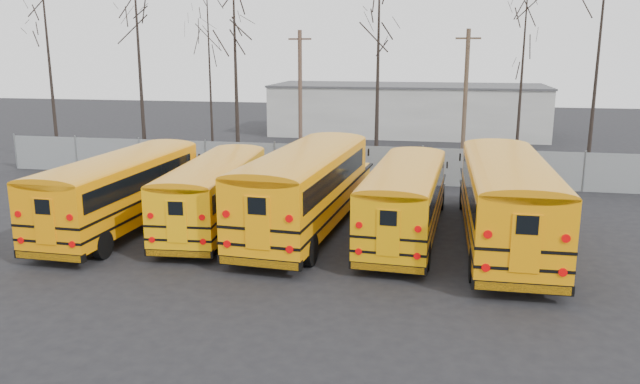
% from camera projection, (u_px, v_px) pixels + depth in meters
% --- Properties ---
extents(ground, '(120.00, 120.00, 0.00)m').
position_uv_depth(ground, '(295.00, 251.00, 22.15)').
color(ground, black).
rests_on(ground, ground).
extents(fence, '(40.00, 0.04, 2.00)m').
position_uv_depth(fence, '(347.00, 164.00, 33.40)').
color(fence, gray).
rests_on(fence, ground).
extents(distant_building, '(22.00, 8.00, 4.00)m').
position_uv_depth(distant_building, '(407.00, 110.00, 51.91)').
color(distant_building, beige).
rests_on(distant_building, ground).
extents(bus_a, '(2.80, 11.00, 3.06)m').
position_uv_depth(bus_a, '(123.00, 185.00, 24.51)').
color(bus_a, black).
rests_on(bus_a, ground).
extents(bus_b, '(3.07, 10.28, 2.84)m').
position_uv_depth(bus_b, '(215.00, 188.00, 24.66)').
color(bus_b, black).
rests_on(bus_b, ground).
extents(bus_c, '(3.63, 12.21, 3.37)m').
position_uv_depth(bus_c, '(307.00, 182.00, 24.16)').
color(bus_c, black).
rests_on(bus_c, ground).
extents(bus_d, '(2.94, 10.59, 2.93)m').
position_uv_depth(bus_d, '(406.00, 194.00, 23.30)').
color(bus_d, black).
rests_on(bus_d, ground).
extents(bus_e, '(2.89, 12.05, 3.36)m').
position_uv_depth(bus_e, '(506.00, 194.00, 22.22)').
color(bus_e, black).
rests_on(bus_e, ground).
extents(utility_pole_left, '(1.45, 0.25, 8.14)m').
position_uv_depth(utility_pole_left, '(300.00, 95.00, 38.98)').
color(utility_pole_left, brown).
rests_on(utility_pole_left, ground).
extents(utility_pole_right, '(1.45, 0.25, 8.14)m').
position_uv_depth(utility_pole_right, '(465.00, 98.00, 36.57)').
color(utility_pole_right, brown).
rests_on(utility_pole_right, ground).
extents(tree_0, '(0.26, 0.26, 11.94)m').
position_uv_depth(tree_0, '(50.00, 66.00, 37.52)').
color(tree_0, black).
rests_on(tree_0, ground).
extents(tree_1, '(0.26, 0.26, 12.69)m').
position_uv_depth(tree_1, '(139.00, 59.00, 40.29)').
color(tree_1, black).
rests_on(tree_1, ground).
extents(tree_2, '(0.26, 0.26, 10.69)m').
position_uv_depth(tree_2, '(210.00, 75.00, 39.92)').
color(tree_2, black).
rests_on(tree_2, ground).
extents(tree_3, '(0.26, 0.26, 10.83)m').
position_uv_depth(tree_3, '(236.00, 77.00, 35.58)').
color(tree_3, black).
rests_on(tree_3, ground).
extents(tree_4, '(0.26, 0.26, 11.25)m').
position_uv_depth(tree_4, '(378.00, 73.00, 36.47)').
color(tree_4, black).
rests_on(tree_4, ground).
extents(tree_5, '(0.26, 0.26, 9.68)m').
position_uv_depth(tree_5, '(521.00, 90.00, 33.80)').
color(tree_5, black).
rests_on(tree_5, ground).
extents(tree_6, '(0.26, 0.26, 13.00)m').
position_uv_depth(tree_6, '(598.00, 58.00, 34.26)').
color(tree_6, black).
rests_on(tree_6, ground).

